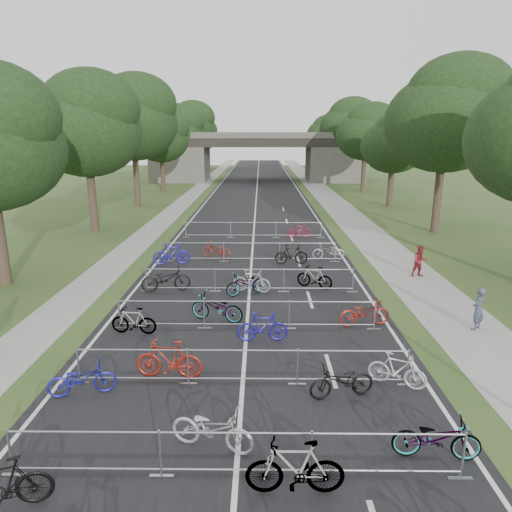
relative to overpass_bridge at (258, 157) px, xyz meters
The scene contains 46 objects.
road 15.41m from the overpass_bridge, 90.00° to the right, with size 11.00×140.00×0.01m, color black.
sidewalk_right 17.36m from the overpass_bridge, 61.93° to the right, with size 3.00×140.00×0.01m, color gray.
sidewalk_left 17.14m from the overpass_bridge, 116.57° to the right, with size 2.00×140.00×0.01m, color gray.
lane_markings 15.41m from the overpass_bridge, 90.00° to the right, with size 0.12×140.00×0.00m, color silver.
overpass_bridge is the anchor object (origin of this frame).
tree_left_1 38.97m from the overpass_bridge, 107.08° to the right, with size 7.56×7.56×11.53m.
tree_right_1 39.56m from the overpass_bridge, 70.53° to the right, with size 8.18×8.18×12.47m.
tree_left_2 27.92m from the overpass_bridge, 114.44° to the right, with size 8.40×8.40×12.81m.
tree_right_2 28.39m from the overpass_bridge, 62.40° to the right, with size 6.16×6.16×9.39m.
tree_left_3 17.59m from the overpass_bridge, 131.07° to the right, with size 6.72×6.72×10.25m.
tree_right_3 18.82m from the overpass_bridge, 44.93° to the right, with size 7.17×7.17×10.93m.
tree_left_4 12.05m from the overpass_bridge, behind, with size 7.56×7.56×11.53m.
tree_right_4 13.86m from the overpass_bridge, ahead, with size 8.18×8.18×12.47m.
tree_left_5 16.44m from the overpass_bridge, 136.20° to the left, with size 8.40×8.40×12.81m.
tree_right_5 17.23m from the overpass_bridge, 39.82° to the left, with size 6.16×6.16×9.39m.
tree_left_6 25.77m from the overpass_bridge, 116.43° to the left, with size 6.72×6.72×10.25m.
tree_right_6 26.62m from the overpass_bridge, 60.25° to the left, with size 7.17×7.17×10.93m.
barrier_row_1 61.47m from the overpass_bridge, 90.00° to the right, with size 9.70×0.08×1.10m.
barrier_row_2 57.88m from the overpass_bridge, 90.00° to the right, with size 9.70×0.08×1.10m.
barrier_row_3 54.08m from the overpass_bridge, 90.00° to the right, with size 9.70×0.08×1.10m.
barrier_row_4 50.09m from the overpass_bridge, 90.00° to the right, with size 9.70×0.08×1.10m.
barrier_row_5 45.10m from the overpass_bridge, 90.00° to the right, with size 9.70×0.08×1.10m.
barrier_row_6 39.11m from the overpass_bridge, 90.00° to the right, with size 9.70×0.08×1.10m.
bike_4 62.50m from the overpass_bridge, 93.95° to the right, with size 0.51×1.82×1.09m, color black.
bike_5 60.61m from the overpass_bridge, 90.53° to the right, with size 0.68×1.96×1.03m, color #A5A6AD.
bike_6 61.90m from the overpass_bridge, 88.91° to the right, with size 0.55×1.94×1.17m, color #93959A.
bike_7 61.00m from the overpass_bridge, 85.95° to the right, with size 0.66×1.88×0.99m, color #93959A.
bike_8 58.61m from the overpass_bridge, 94.21° to the right, with size 0.62×1.78×0.94m, color #1A1A93.
bike_9 57.59m from the overpass_bridge, 92.12° to the right, with size 0.55×1.95×1.17m, color maroon.
bike_10 58.57m from the overpass_bridge, 87.39° to the right, with size 0.63×1.80×0.95m, color black.
bike_11 58.08m from the overpass_bridge, 85.75° to the right, with size 0.46×1.62×0.97m, color #B7B6BE.
bike_12 54.71m from the overpass_bridge, 94.15° to the right, with size 0.46×1.63×0.98m, color #93959A.
bike_13 53.43m from the overpass_bridge, 91.23° to the right, with size 0.72×2.06×1.08m, color #93959A.
bike_14 55.11m from the overpass_bridge, 89.42° to the right, with size 0.49×1.73×1.04m, color navy.
bike_15 53.93m from the overpass_bridge, 85.42° to the right, with size 0.67×1.93×1.01m, color maroon.
bike_16 50.18m from the overpass_bridge, 94.27° to the right, with size 0.75×2.16×1.13m, color black.
bike_17 50.13m from the overpass_bridge, 89.89° to the right, with size 0.49×1.73×1.04m, color #9A9BA2.
bike_18 50.47m from the overpass_bridge, 90.13° to the right, with size 0.67×1.91×1.00m, color #93959A.
bike_19 49.64m from the overpass_bridge, 86.58° to the right, with size 0.48×1.70×1.02m, color #93959A.
bike_20 45.95m from the overpass_bridge, 95.38° to the right, with size 0.55×1.95×1.17m, color #1E1A92.
bike_21 44.55m from the overpass_bridge, 92.57° to the right, with size 0.64×1.83×0.96m, color maroon.
bike_22 45.67m from the overpass_bridge, 87.29° to the right, with size 0.50×1.79×1.07m, color black.
bike_23 44.88m from the overpass_bridge, 84.49° to the right, with size 0.63×1.79×0.94m, color #97969D.
bike_27 39.26m from the overpass_bridge, 85.46° to the right, with size 0.46×1.62×0.97m, color maroon.
pedestrian_a 54.69m from the overpass_bridge, 81.29° to the right, with size 0.57×0.38×1.58m, color #373B53.
pedestrian_b 48.46m from the overpass_bridge, 80.08° to the right, with size 0.76×0.59×1.56m, color maroon.
Camera 1 is at (0.50, -4.28, 6.84)m, focal length 32.00 mm.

